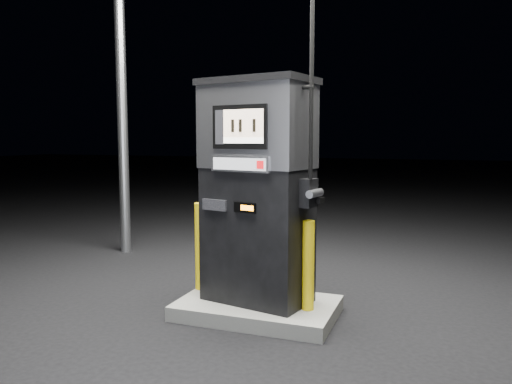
% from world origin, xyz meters
% --- Properties ---
extents(ground, '(80.00, 80.00, 0.00)m').
position_xyz_m(ground, '(0.00, 0.00, 0.00)').
color(ground, black).
rests_on(ground, ground).
extents(pump_island, '(1.60, 1.00, 0.15)m').
position_xyz_m(pump_island, '(0.00, 0.00, 0.07)').
color(pump_island, '#60605B').
rests_on(pump_island, ground).
extents(fuel_dispenser, '(1.31, 0.89, 4.70)m').
position_xyz_m(fuel_dispenser, '(-0.01, 0.04, 1.31)').
color(fuel_dispenser, black).
rests_on(fuel_dispenser, pump_island).
extents(bollard_left, '(0.16, 0.16, 0.97)m').
position_xyz_m(bollard_left, '(-0.74, 0.19, 0.63)').
color(bollard_left, yellow).
rests_on(bollard_left, pump_island).
extents(bollard_right, '(0.15, 0.15, 0.88)m').
position_xyz_m(bollard_right, '(0.55, -0.06, 0.59)').
color(bollard_right, yellow).
rests_on(bollard_right, pump_island).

